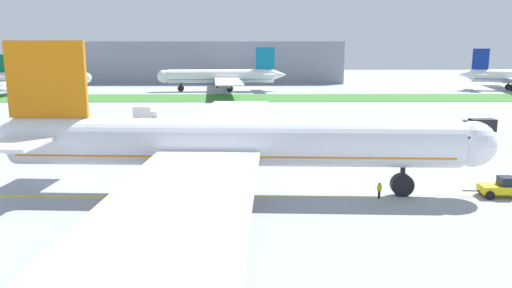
{
  "coord_description": "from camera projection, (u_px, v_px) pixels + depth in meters",
  "views": [
    {
      "loc": [
        3.03,
        -52.62,
        15.41
      ],
      "look_at": [
        3.75,
        8.35,
        3.5
      ],
      "focal_mm": 34.69,
      "sensor_mm": 36.0,
      "label": 1
    }
  ],
  "objects": [
    {
      "name": "parked_airliner_far_left",
      "position": [
        38.0,
        78.0,
        181.19
      ],
      "size": [
        39.15,
        61.81,
        13.05
      ],
      "color": "white",
      "rests_on": "ground"
    },
    {
      "name": "ground_plane",
      "position": [
        223.0,
        190.0,
        54.56
      ],
      "size": [
        600.0,
        600.0,
        0.0
      ],
      "primitive_type": "plane",
      "color": "#9399A0",
      "rests_on": "ground"
    },
    {
      "name": "pushback_tug",
      "position": [
        501.0,
        188.0,
        51.81
      ],
      "size": [
        5.88,
        2.63,
        2.16
      ],
      "color": "yellow",
      "rests_on": "ground"
    },
    {
      "name": "apron_taxi_line",
      "position": [
        222.0,
        196.0,
        52.17
      ],
      "size": [
        280.0,
        0.36,
        0.01
      ],
      "primitive_type": "cube",
      "color": "yellow",
      "rests_on": "ground"
    },
    {
      "name": "grass_median_strip",
      "position": [
        240.0,
        98.0,
        153.76
      ],
      "size": [
        320.0,
        24.0,
        0.1
      ],
      "primitive_type": "cube",
      "color": "#38722D",
      "rests_on": "ground"
    },
    {
      "name": "service_truck_fuel_bowser",
      "position": [
        478.0,
        125.0,
        90.03
      ],
      "size": [
        5.9,
        2.59,
        2.68
      ],
      "color": "black",
      "rests_on": "ground"
    },
    {
      "name": "ground_crew_wingwalker_port",
      "position": [
        251.0,
        184.0,
        52.97
      ],
      "size": [
        0.57,
        0.35,
        1.68
      ],
      "color": "black",
      "rests_on": "ground"
    },
    {
      "name": "terminal_building",
      "position": [
        199.0,
        62.0,
        219.49
      ],
      "size": [
        125.91,
        20.0,
        18.0
      ],
      "primitive_type": "cube",
      "color": "gray",
      "rests_on": "ground"
    },
    {
      "name": "parked_airliner_far_centre",
      "position": [
        223.0,
        76.0,
        176.92
      ],
      "size": [
        46.31,
        73.37,
        15.55
      ],
      "color": "white",
      "rests_on": "ground"
    },
    {
      "name": "airliner_foreground",
      "position": [
        226.0,
        144.0,
        52.05
      ],
      "size": [
        55.47,
        89.42,
        16.15
      ],
      "color": "white",
      "rests_on": "ground"
    },
    {
      "name": "service_truck_baggage_loader",
      "position": [
        145.0,
        113.0,
        105.42
      ],
      "size": [
        5.11,
        2.6,
        3.14
      ],
      "color": "white",
      "rests_on": "ground"
    },
    {
      "name": "ground_crew_marshaller_front",
      "position": [
        379.0,
        189.0,
        51.1
      ],
      "size": [
        0.52,
        0.48,
        1.74
      ],
      "color": "black",
      "rests_on": "ground"
    }
  ]
}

